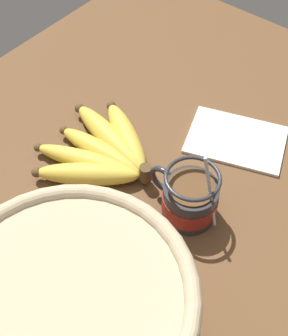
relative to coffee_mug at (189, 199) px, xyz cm
name	(u,v)px	position (x,y,z in cm)	size (l,w,h in cm)	color
table	(187,201)	(2.12, -2.99, -5.67)	(100.20, 100.20, 3.88)	brown
coffee_mug	(189,199)	(0.00, 0.00, 0.00)	(12.48, 8.41, 14.48)	#28282D
banana_bunch	(103,151)	(17.53, -0.13, -1.91)	(20.86, 22.19, 4.14)	#4C381E
woven_basket	(73,321)	(-1.21, 25.09, 4.97)	(28.05, 28.05, 16.51)	tan
napkin	(238,141)	(1.63, -17.56, -3.42)	(19.49, 16.49, 0.60)	white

